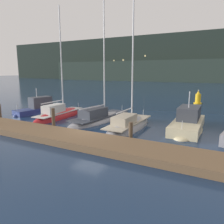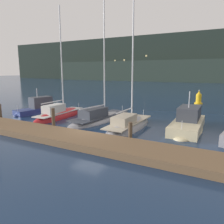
% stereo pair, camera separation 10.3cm
% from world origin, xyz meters
% --- Properties ---
extents(ground_plane, '(400.00, 400.00, 0.00)m').
position_xyz_m(ground_plane, '(0.00, 0.00, 0.00)').
color(ground_plane, '#192D4C').
extents(dock, '(29.94, 2.80, 0.45)m').
position_xyz_m(dock, '(0.00, -1.93, 0.23)').
color(dock, brown).
rests_on(dock, ground).
extents(mooring_pile_0, '(0.28, 0.28, 1.67)m').
position_xyz_m(mooring_pile_0, '(-10.36, -0.28, 0.83)').
color(mooring_pile_0, '#4C3D2D').
rests_on(mooring_pile_0, ground).
extents(mooring_pile_1, '(0.28, 0.28, 1.82)m').
position_xyz_m(mooring_pile_1, '(-3.45, -0.28, 0.91)').
color(mooring_pile_1, '#4C3D2D').
rests_on(mooring_pile_1, ground).
extents(mooring_pile_2, '(0.28, 0.28, 1.43)m').
position_xyz_m(mooring_pile_2, '(3.45, -0.28, 0.71)').
color(mooring_pile_2, '#4C3D2D').
rests_on(mooring_pile_2, ground).
extents(motorboat_berth_1, '(2.84, 5.81, 3.46)m').
position_xyz_m(motorboat_berth_1, '(-10.33, 4.41, 0.30)').
color(motorboat_berth_1, navy).
rests_on(motorboat_berth_1, ground).
extents(sailboat_berth_2, '(2.35, 7.83, 12.08)m').
position_xyz_m(sailboat_berth_2, '(-6.45, 3.76, 0.14)').
color(sailboat_berth_2, red).
rests_on(sailboat_berth_2, ground).
extents(sailboat_berth_3, '(3.58, 8.74, 13.37)m').
position_xyz_m(sailboat_berth_3, '(-1.93, 4.48, 0.16)').
color(sailboat_berth_3, gray).
rests_on(sailboat_berth_3, ground).
extents(sailboat_berth_4, '(2.15, 7.64, 11.75)m').
position_xyz_m(sailboat_berth_4, '(1.82, 3.03, 0.12)').
color(sailboat_berth_4, gray).
rests_on(sailboat_berth_4, ground).
extents(motorboat_berth_5, '(2.58, 6.91, 3.68)m').
position_xyz_m(motorboat_berth_5, '(6.27, 5.08, 0.35)').
color(motorboat_berth_5, beige).
rests_on(motorboat_berth_5, ground).
extents(channel_buoy, '(1.17, 1.17, 2.08)m').
position_xyz_m(channel_buoy, '(5.08, 21.03, 0.79)').
color(channel_buoy, gold).
rests_on(channel_buoy, ground).
extents(hillside_backdrop, '(240.00, 23.00, 21.85)m').
position_xyz_m(hillside_backdrop, '(-0.77, 96.96, 10.06)').
color(hillside_backdrop, '#1E2823').
rests_on(hillside_backdrop, ground).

